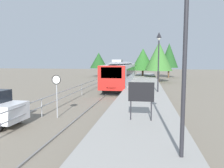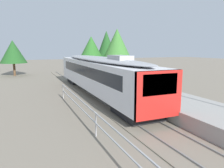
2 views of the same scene
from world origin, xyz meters
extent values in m
plane|color=slate|center=(-3.00, 22.00, 0.00)|extent=(160.00, 160.00, 0.00)
cube|color=slate|center=(0.00, 22.00, 0.03)|extent=(3.20, 60.00, 0.06)
cube|color=slate|center=(-0.72, 22.00, 0.10)|extent=(0.08, 60.00, 0.08)
cube|color=slate|center=(0.72, 22.00, 0.10)|extent=(0.08, 60.00, 0.08)
cube|color=silver|center=(0.00, 30.08, 1.96)|extent=(2.80, 19.49, 2.55)
cube|color=red|center=(0.00, 20.44, 1.96)|extent=(2.80, 0.24, 2.55)
cube|color=black|center=(0.00, 20.36, 2.53)|extent=(2.13, 0.08, 1.12)
cube|color=black|center=(0.00, 30.08, 2.37)|extent=(2.82, 16.37, 0.92)
ellipsoid|color=#9EA0A5|center=(0.00, 30.08, 3.42)|extent=(2.69, 18.71, 0.44)
cube|color=#9EA0A5|center=(0.00, 25.21, 3.70)|extent=(1.10, 2.20, 0.36)
cube|color=#EAE5C6|center=(0.00, 20.37, 0.97)|extent=(1.00, 0.10, 0.20)
cube|color=black|center=(0.00, 22.74, 0.42)|extent=(2.24, 3.20, 0.55)
cube|color=black|center=(0.00, 37.42, 0.42)|extent=(2.24, 3.20, 0.55)
cube|color=#999691|center=(3.25, 22.00, 0.45)|extent=(3.90, 60.00, 0.90)
cylinder|color=#232328|center=(4.56, 5.19, 3.20)|extent=(0.12, 0.12, 4.60)
cylinder|color=#232328|center=(4.56, 18.80, 3.20)|extent=(0.12, 0.12, 4.60)
pyramid|color=#232328|center=(4.56, 18.80, 6.00)|extent=(0.34, 0.34, 0.50)
sphere|color=silver|center=(4.56, 18.80, 5.68)|extent=(0.24, 0.24, 0.24)
cylinder|color=#232328|center=(2.80, 8.97, 1.35)|extent=(0.06, 0.06, 0.90)
cylinder|color=#232328|center=(3.76, 8.97, 1.35)|extent=(0.06, 0.06, 0.90)
cube|color=black|center=(3.28, 8.97, 2.25)|extent=(1.20, 0.08, 0.90)
cylinder|color=#9EA0A5|center=(-2.20, 11.97, 1.10)|extent=(0.07, 0.07, 2.20)
cylinder|color=white|center=(-2.20, 11.95, 2.50)|extent=(0.60, 0.03, 0.60)
torus|color=black|center=(-2.20, 11.94, 2.50)|extent=(0.61, 0.05, 0.61)
cube|color=#9EA0A5|center=(-3.30, 12.00, 1.20)|extent=(0.05, 36.00, 0.05)
cube|color=#9EA0A5|center=(-3.30, 12.00, 0.69)|extent=(0.05, 36.00, 0.05)
cylinder|color=#9EA0A5|center=(-3.30, 12.00, 0.62)|extent=(0.06, 0.06, 1.25)
cylinder|color=#9EA0A5|center=(-3.30, 21.00, 0.62)|extent=(0.06, 0.06, 1.25)
cylinder|color=#9EA0A5|center=(-3.30, 30.00, 0.62)|extent=(0.06, 0.06, 1.25)
cylinder|color=black|center=(-4.04, 10.41, 0.36)|extent=(0.73, 0.27, 0.72)
cylinder|color=brown|center=(8.45, 49.11, 1.13)|extent=(0.36, 0.36, 2.27)
cone|color=#1E4C1E|center=(8.45, 49.11, 4.98)|extent=(4.08, 4.08, 5.42)
cylinder|color=brown|center=(5.60, 37.99, 1.02)|extent=(0.36, 0.36, 2.04)
cone|color=#38702D|center=(5.60, 37.99, 4.54)|extent=(4.85, 4.85, 5.01)
cylinder|color=brown|center=(-7.69, 48.99, 1.04)|extent=(0.36, 0.36, 2.07)
cone|color=#1E4C1E|center=(-7.69, 48.99, 3.90)|extent=(4.14, 4.14, 3.64)
cylinder|color=brown|center=(2.79, 40.76, 1.00)|extent=(0.36, 0.36, 1.99)
cone|color=#286023|center=(2.79, 40.76, 4.05)|extent=(4.50, 4.50, 4.12)
camera|label=1|loc=(3.51, -1.09, 3.67)|focal=34.61mm
camera|label=2|loc=(-6.49, 11.53, 4.34)|focal=33.67mm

